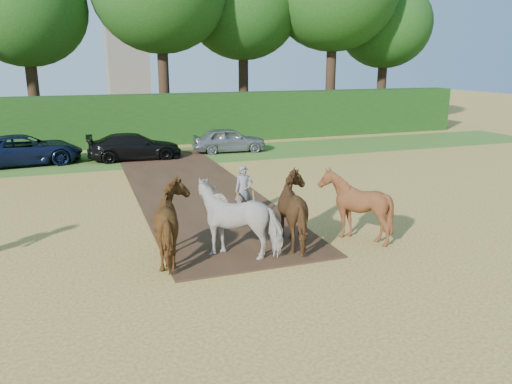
{
  "coord_description": "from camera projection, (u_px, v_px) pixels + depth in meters",
  "views": [
    {
      "loc": [
        -2.54,
        -12.08,
        4.98
      ],
      "look_at": [
        2.0,
        0.65,
        1.4
      ],
      "focal_mm": 35.0,
      "sensor_mm": 36.0,
      "label": 1
    }
  ],
  "objects": [
    {
      "name": "ground",
      "position": [
        193.0,
        256.0,
        13.1
      ],
      "size": [
        120.0,
        120.0,
        0.0
      ],
      "primitive_type": "plane",
      "color": "gold",
      "rests_on": "ground"
    },
    {
      "name": "earth_strip",
      "position": [
        191.0,
        188.0,
        19.95
      ],
      "size": [
        4.5,
        17.0,
        0.05
      ],
      "primitive_type": "cube",
      "color": "#472D1C",
      "rests_on": "ground"
    },
    {
      "name": "grass_verge",
      "position": [
        133.0,
        159.0,
        25.84
      ],
      "size": [
        50.0,
        5.0,
        0.03
      ],
      "primitive_type": "cube",
      "color": "#38601E",
      "rests_on": "ground"
    },
    {
      "name": "hedgerow",
      "position": [
        123.0,
        121.0,
        29.56
      ],
      "size": [
        46.0,
        1.6,
        3.0
      ],
      "primitive_type": "cube",
      "color": "#14380F",
      "rests_on": "ground"
    },
    {
      "name": "plough_team",
      "position": [
        270.0,
        213.0,
        13.41
      ],
      "size": [
        6.66,
        4.64,
        1.99
      ],
      "color": "brown",
      "rests_on": "ground"
    },
    {
      "name": "parked_cars",
      "position": [
        35.0,
        151.0,
        24.25
      ],
      "size": [
        25.08,
        3.27,
        1.48
      ],
      "color": "silver",
      "rests_on": "ground"
    }
  ]
}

